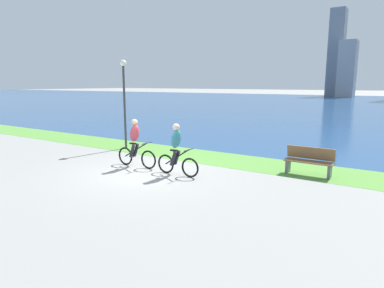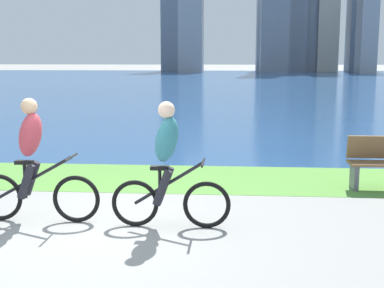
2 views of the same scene
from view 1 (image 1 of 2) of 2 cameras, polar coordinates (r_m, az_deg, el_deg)
name	(u,v)px [view 1 (image 1 of 2)]	position (r m, az deg, el deg)	size (l,w,h in m)	color
ground_plane	(146,172)	(11.15, -7.92, -4.83)	(300.00, 300.00, 0.00)	gray
grass_strip_bayside	(196,155)	(13.58, 0.61, -1.96)	(120.00, 2.28, 0.01)	#59933D
bay_water_surface	(346,104)	(51.58, 24.99, 6.19)	(300.00, 77.29, 0.00)	navy
cyclist_lead	(177,150)	(10.53, -2.67, -0.98)	(1.58, 0.52, 1.67)	black
cyclist_trailing	(135,143)	(11.76, -9.72, 0.10)	(1.73, 0.52, 1.69)	black
bench_near_path	(309,161)	(11.27, 19.51, -2.82)	(1.50, 0.47, 0.90)	brown
lamppost_tall	(124,91)	(15.11, -11.62, 8.88)	(0.28, 0.28, 3.92)	#38383D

